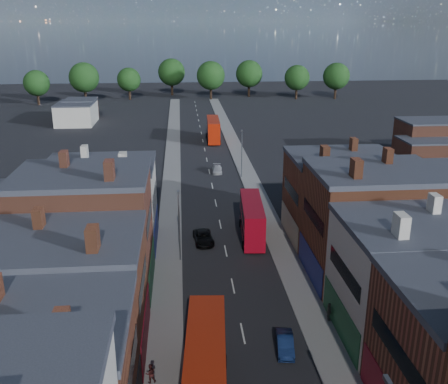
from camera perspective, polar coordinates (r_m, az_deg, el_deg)
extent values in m
cube|color=gray|center=(73.96, -6.09, -0.84)|extent=(3.00, 200.00, 0.12)
cube|color=gray|center=(74.78, 3.92, -0.55)|extent=(3.00, 200.00, 0.12)
cube|color=slate|center=(27.74, 18.19, -19.81)|extent=(0.25, 0.70, 0.25)
cylinder|color=slate|center=(53.86, -5.14, -4.03)|extent=(0.16, 0.16, 8.00)
cube|color=slate|center=(52.44, -5.27, 0.00)|extent=(0.25, 0.70, 0.25)
cylinder|color=slate|center=(82.92, 2.04, 4.29)|extent=(0.16, 0.16, 8.00)
cube|color=slate|center=(82.00, 2.08, 6.99)|extent=(0.25, 0.70, 0.25)
cube|color=#B2230A|center=(35.62, -2.10, -19.72)|extent=(3.47, 11.78, 4.65)
cube|color=black|center=(36.19, -2.08, -20.84)|extent=(3.46, 10.86, 0.95)
cube|color=black|center=(34.94, -2.12, -18.30)|extent=(3.46, 10.86, 0.95)
cylinder|color=black|center=(39.93, -3.95, -18.80)|extent=(0.39, 1.08, 1.06)
cylinder|color=black|center=(39.88, 0.06, -18.81)|extent=(0.39, 1.08, 1.06)
cube|color=red|center=(60.23, 3.21, -3.06)|extent=(3.10, 10.59, 4.18)
cube|color=black|center=(60.54, 3.19, -3.76)|extent=(3.10, 9.76, 0.86)
cube|color=black|center=(59.87, 3.23, -2.17)|extent=(3.10, 9.76, 0.86)
cylinder|color=black|center=(57.87, 2.23, -6.09)|extent=(0.35, 0.97, 0.95)
cylinder|color=black|center=(58.05, 4.58, -6.06)|extent=(0.35, 0.97, 0.95)
cylinder|color=black|center=(63.99, 1.90, -3.56)|extent=(0.35, 0.97, 0.95)
cylinder|color=black|center=(64.15, 4.03, -3.54)|extent=(0.35, 0.97, 0.95)
cube|color=#AD1C07|center=(109.77, -1.23, 7.17)|extent=(2.90, 11.26, 4.47)
cube|color=black|center=(109.94, -1.22, 6.73)|extent=(2.93, 10.37, 0.92)
cube|color=black|center=(109.55, -1.23, 7.72)|extent=(2.93, 10.37, 0.92)
cylinder|color=black|center=(106.69, -1.84, 5.68)|extent=(0.34, 1.03, 1.02)
cylinder|color=black|center=(106.77, -0.47, 5.70)|extent=(0.34, 1.03, 1.02)
cylinder|color=black|center=(113.67, -1.93, 6.50)|extent=(0.34, 1.03, 1.02)
cylinder|color=black|center=(113.75, -0.64, 6.52)|extent=(0.34, 1.03, 1.02)
imported|color=#122350|center=(41.80, 7.00, -16.83)|extent=(1.74, 3.83, 1.22)
imported|color=black|center=(59.40, -2.36, -5.23)|extent=(2.55, 4.82, 1.29)
imported|color=silver|center=(86.66, -0.78, 2.60)|extent=(1.80, 4.07, 1.16)
imported|color=#431A1B|center=(38.64, -8.41, -19.82)|extent=(0.80, 0.55, 1.52)
imported|color=#545048|center=(45.61, 11.90, -13.25)|extent=(0.54, 1.02, 1.67)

